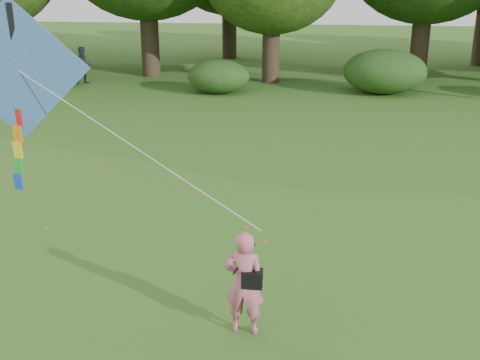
# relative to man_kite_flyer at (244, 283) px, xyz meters

# --- Properties ---
(ground) EXTENTS (100.00, 100.00, 0.00)m
(ground) POSITION_rel_man_kite_flyer_xyz_m (0.85, 0.48, -0.81)
(ground) COLOR #265114
(ground) RESTS_ON ground
(man_kite_flyer) EXTENTS (0.61, 0.41, 1.61)m
(man_kite_flyer) POSITION_rel_man_kite_flyer_xyz_m (0.00, 0.00, 0.00)
(man_kite_flyer) COLOR #C05A74
(man_kite_flyer) RESTS_ON ground
(bystander_left) EXTENTS (1.03, 1.01, 1.68)m
(bystander_left) POSITION_rel_man_kite_flyer_xyz_m (-9.67, 19.03, 0.03)
(bystander_left) COLOR #282C35
(bystander_left) RESTS_ON ground
(crossbody_bag) EXTENTS (0.43, 0.20, 0.68)m
(crossbody_bag) POSITION_rel_man_kite_flyer_xyz_m (0.12, -0.03, 0.11)
(crossbody_bag) COLOR black
(crossbody_bag) RESTS_ON ground
(flying_kite) EXTENTS (4.70, 1.06, 3.10)m
(flying_kite) POSITION_rel_man_kite_flyer_xyz_m (-3.43, 0.68, 2.85)
(flying_kite) COLOR #23649B
(flying_kite) RESTS_ON ground
(shrub_band) EXTENTS (39.15, 3.22, 1.88)m
(shrub_band) POSITION_rel_man_kite_flyer_xyz_m (0.12, 18.09, 0.05)
(shrub_band) COLOR #264919
(shrub_band) RESTS_ON ground
(fallen_leaves) EXTENTS (11.18, 9.11, 0.01)m
(fallen_leaves) POSITION_rel_man_kite_flyer_xyz_m (-0.46, 7.37, -0.80)
(fallen_leaves) COLOR #975E29
(fallen_leaves) RESTS_ON ground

